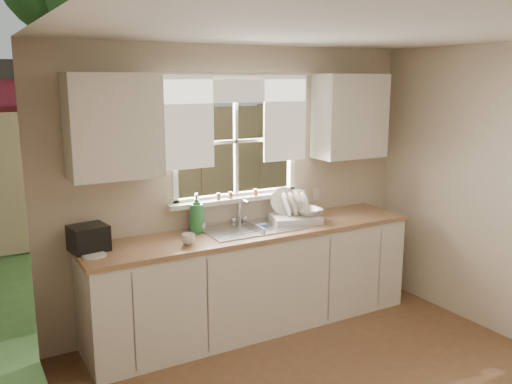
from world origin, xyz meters
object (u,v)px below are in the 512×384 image
dish_rack (295,214)px  black_appliance (89,238)px  soap_bottle_a (197,213)px  cup (188,239)px

dish_rack → black_appliance: (-1.86, 0.06, 0.03)m
soap_bottle_a → black_appliance: size_ratio=1.25×
dish_rack → soap_bottle_a: bearing=172.5°
cup → black_appliance: black_appliance is taller
soap_bottle_a → black_appliance: bearing=-151.2°
dish_rack → black_appliance: dish_rack is taller
dish_rack → black_appliance: size_ratio=1.89×
dish_rack → soap_bottle_a: soap_bottle_a is taller
soap_bottle_a → dish_rack: bearing=17.4°
cup → black_appliance: (-0.72, 0.24, 0.05)m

